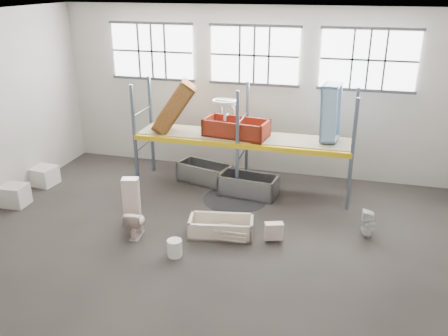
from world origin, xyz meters
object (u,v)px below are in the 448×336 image
(bathtub_beige, at_px, (221,227))
(steel_tub_left, at_px, (205,173))
(cistern_tall, at_px, (132,202))
(toilet_white, at_px, (368,224))
(toilet_beige, at_px, (136,223))
(steel_tub_right, at_px, (248,185))
(blue_tub_upright, at_px, (331,113))
(rust_tub_flat, at_px, (236,128))
(carton_near, at_px, (14,195))
(bucket, at_px, (175,248))

(bathtub_beige, relative_size, steel_tub_left, 0.96)
(bathtub_beige, distance_m, cistern_tall, 2.29)
(toilet_white, height_order, steel_tub_left, toilet_white)
(toilet_beige, distance_m, steel_tub_right, 3.57)
(steel_tub_right, relative_size, blue_tub_upright, 1.07)
(cistern_tall, xyz_separation_m, rust_tub_flat, (1.94, 2.79, 1.20))
(carton_near, bearing_deg, rust_tub_flat, 25.44)
(toilet_beige, xyz_separation_m, carton_near, (-3.85, 0.67, -0.06))
(blue_tub_upright, bearing_deg, steel_tub_left, 179.58)
(steel_tub_left, bearing_deg, toilet_beige, -100.14)
(toilet_beige, distance_m, carton_near, 3.91)
(toilet_white, height_order, blue_tub_upright, blue_tub_upright)
(toilet_white, bearing_deg, cistern_tall, -82.34)
(bucket, bearing_deg, rust_tub_flat, 83.52)
(blue_tub_upright, height_order, carton_near, blue_tub_upright)
(steel_tub_right, xyz_separation_m, blue_tub_upright, (2.07, 0.55, 2.10))
(steel_tub_left, height_order, steel_tub_right, steel_tub_right)
(bucket, bearing_deg, bathtub_beige, 56.15)
(cistern_tall, xyz_separation_m, bucket, (1.50, -1.08, -0.43))
(blue_tub_upright, bearing_deg, cistern_tall, -146.37)
(toilet_white, relative_size, steel_tub_right, 0.43)
(cistern_tall, distance_m, steel_tub_right, 3.41)
(cistern_tall, distance_m, bucket, 1.90)
(cistern_tall, height_order, toilet_white, cistern_tall)
(steel_tub_right, xyz_separation_m, rust_tub_flat, (-0.45, 0.37, 1.53))
(bathtub_beige, distance_m, rust_tub_flat, 3.19)
(toilet_beige, xyz_separation_m, blue_tub_upright, (4.14, 3.46, 2.06))
(toilet_white, distance_m, carton_near, 9.16)
(steel_tub_left, distance_m, rust_tub_flat, 1.84)
(cistern_tall, xyz_separation_m, steel_tub_right, (2.39, 2.41, -0.32))
(cistern_tall, relative_size, bucket, 3.22)
(cistern_tall, bearing_deg, toilet_beige, -72.92)
(rust_tub_flat, bearing_deg, bathtub_beige, -83.50)
(carton_near, bearing_deg, steel_tub_left, 32.14)
(cistern_tall, relative_size, toilet_white, 1.79)
(toilet_beige, bearing_deg, rust_tub_flat, -121.72)
(blue_tub_upright, bearing_deg, carton_near, -160.80)
(toilet_white, height_order, bucket, toilet_white)
(toilet_white, relative_size, bucket, 1.80)
(steel_tub_right, bearing_deg, toilet_beige, -125.54)
(steel_tub_left, relative_size, bucket, 4.08)
(toilet_white, relative_size, steel_tub_left, 0.44)
(bathtub_beige, distance_m, blue_tub_upright, 4.26)
(rust_tub_flat, distance_m, carton_near, 6.25)
(toilet_beige, bearing_deg, carton_near, -15.30)
(carton_near, bearing_deg, bathtub_beige, -1.43)
(steel_tub_left, xyz_separation_m, bucket, (0.56, -4.08, -0.10))
(rust_tub_flat, bearing_deg, bucket, -96.48)
(bathtub_beige, bearing_deg, bucket, -133.68)
(bucket, height_order, carton_near, carton_near)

